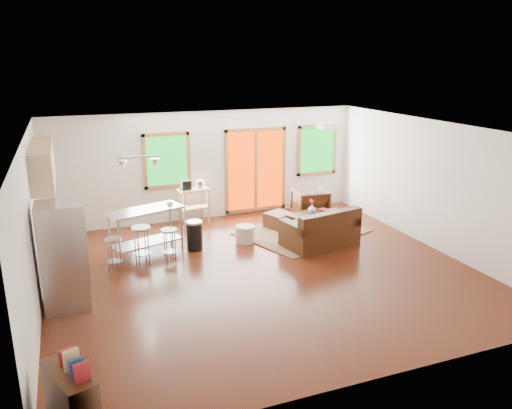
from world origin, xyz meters
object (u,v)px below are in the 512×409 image
object	(u,v)px
armchair	(310,202)
kitchen_cart	(192,194)
coffee_table	(309,216)
refrigerator	(64,256)
loveseat	(321,231)
ottoman	(279,220)
rug	(302,232)
island	(146,223)

from	to	relation	value
armchair	kitchen_cart	distance (m)	2.87
coffee_table	refrigerator	size ratio (longest dim) A/B	0.63
loveseat	coffee_table	world-z (taller)	loveseat
ottoman	kitchen_cart	world-z (taller)	kitchen_cart
rug	refrigerator	xyz separation A→B (m)	(-4.98, -1.81, 0.84)
rug	loveseat	bearing A→B (deg)	-90.36
armchair	island	size ratio (longest dim) A/B	0.50
ottoman	refrigerator	size ratio (longest dim) A/B	0.32
refrigerator	loveseat	bearing A→B (deg)	10.83
island	armchair	bearing A→B (deg)	13.21
coffee_table	island	size ratio (longest dim) A/B	0.67
coffee_table	ottoman	bearing A→B (deg)	150.14
coffee_table	kitchen_cart	world-z (taller)	kitchen_cart
ottoman	island	size ratio (longest dim) A/B	0.34
loveseat	ottoman	distance (m)	1.43
island	loveseat	bearing A→B (deg)	-13.92
coffee_table	refrigerator	bearing A→B (deg)	-159.37
armchair	island	bearing A→B (deg)	18.71
coffee_table	ottoman	xyz separation A→B (m)	(-0.60, 0.34, -0.14)
island	kitchen_cart	distance (m)	2.06
ottoman	kitchen_cart	distance (m)	2.12
coffee_table	kitchen_cart	xyz separation A→B (m)	(-2.36, 1.39, 0.41)
coffee_table	ottoman	distance (m)	0.70
loveseat	coffee_table	bearing A→B (deg)	66.00
coffee_table	armchair	distance (m)	0.90
ottoman	kitchen_cart	size ratio (longest dim) A/B	0.50
rug	armchair	bearing A→B (deg)	55.17
rug	armchair	size ratio (longest dim) A/B	3.27
loveseat	refrigerator	size ratio (longest dim) A/B	0.97
ottoman	kitchen_cart	xyz separation A→B (m)	(-1.77, 1.04, 0.55)
loveseat	island	bearing A→B (deg)	155.22
rug	refrigerator	bearing A→B (deg)	-160.05
loveseat	refrigerator	distance (m)	5.09
ottoman	armchair	bearing A→B (deg)	23.60
refrigerator	kitchen_cart	distance (m)	4.40
kitchen_cart	armchair	bearing A→B (deg)	-12.11
refrigerator	ottoman	bearing A→B (deg)	26.80
rug	kitchen_cart	size ratio (longest dim) A/B	2.42
ottoman	island	distance (m)	3.17
armchair	kitchen_cart	bearing A→B (deg)	-6.61
ottoman	coffee_table	bearing A→B (deg)	-29.86
rug	armchair	world-z (taller)	armchair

